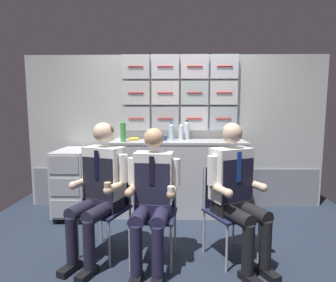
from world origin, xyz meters
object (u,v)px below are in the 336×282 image
Objects in this scene: crew_member_left at (99,184)px; espresso_cup_small at (155,139)px; folding_chair_near_trolley at (225,201)px; folding_chair_center at (155,203)px; snack_banana at (134,139)px; folding_chair_left at (110,198)px; crew_member_center at (152,192)px; service_trolley at (74,180)px; crew_member_near_trolley at (236,187)px; sparkling_bottle_green at (181,132)px.

crew_member_left is 1.14m from espresso_cup_small.
crew_member_left is at bearing -175.75° from folding_chair_near_trolley.
folding_chair_center is 4.93× the size of snack_banana.
folding_chair_left is 0.24m from crew_member_left.
folding_chair_near_trolley is at bearing 5.09° from folding_chair_center.
folding_chair_near_trolley is 1.56m from snack_banana.
crew_member_center is 1.18m from espresso_cup_small.
folding_chair_near_trolley is at bearing -26.82° from service_trolley.
espresso_cup_small is at bearing 93.69° from folding_chair_center.
service_trolley is 0.69× the size of crew_member_near_trolley.
sparkling_bottle_green is 0.40m from espresso_cup_small.
snack_banana is at bearing 151.80° from espresso_cup_small.
folding_chair_near_trolley is at bearing -51.12° from espresso_cup_small.
crew_member_left is at bearing -111.95° from folding_chair_left.
espresso_cup_small is at bearing 64.66° from folding_chair_left.
crew_member_near_trolley reaches higher than espresso_cup_small.
folding_chair_left is 3.58× the size of sparkling_bottle_green.
crew_member_center is at bearing -162.08° from folding_chair_near_trolley.
folding_chair_left is 1.12m from snack_banana.
crew_member_center is 1.37m from snack_banana.
folding_chair_center is 0.67m from folding_chair_near_trolley.
service_trolley is 1.04× the size of folding_chair_center.
folding_chair_center is 12.75× the size of espresso_cup_small.
crew_member_near_trolley is 1.36m from espresso_cup_small.
folding_chair_near_trolley is (1.19, 0.09, -0.19)m from crew_member_left.
espresso_cup_small is at bearing -0.18° from service_trolley.
crew_member_near_trolley reaches higher than folding_chair_near_trolley.
crew_member_left is 1.51× the size of folding_chair_center.
crew_member_near_trolley is at bearing 5.96° from crew_member_center.
folding_chair_left is at bearing -51.86° from service_trolley.
folding_chair_center is (0.52, 0.03, -0.19)m from crew_member_left.
crew_member_near_trolley is 1.40m from sparkling_bottle_green.
crew_member_near_trolley is (1.87, -1.05, 0.24)m from service_trolley.
folding_chair_left is at bearing 176.99° from folding_chair_near_trolley.
crew_member_left is 0.56m from folding_chair_center.
sparkling_bottle_green is at bearing 76.93° from folding_chair_center.
snack_banana reaches higher than service_trolley.
crew_member_near_trolley is at bearing -9.55° from folding_chair_left.
service_trolley is 13.25× the size of espresso_cup_small.
folding_chair_center and folding_chair_near_trolley have the same top height.
sparkling_bottle_green is (-0.47, 1.26, 0.39)m from crew_member_near_trolley.
sparkling_bottle_green is at bearing 32.31° from espresso_cup_small.
espresso_cup_small is (-0.80, 1.05, 0.31)m from crew_member_near_trolley.
sparkling_bottle_green is (0.80, 1.21, 0.39)m from crew_member_left.
sparkling_bottle_green is (-0.40, 1.12, 0.58)m from folding_chair_near_trolley.
crew_member_near_trolley reaches higher than snack_banana.
service_trolley is 2.02m from folding_chair_near_trolley.
folding_chair_near_trolley is (0.67, 0.06, 0.00)m from folding_chair_center.
snack_banana is (-0.34, 1.29, 0.33)m from crew_member_center.
folding_chair_left is at bearing -115.34° from espresso_cup_small.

